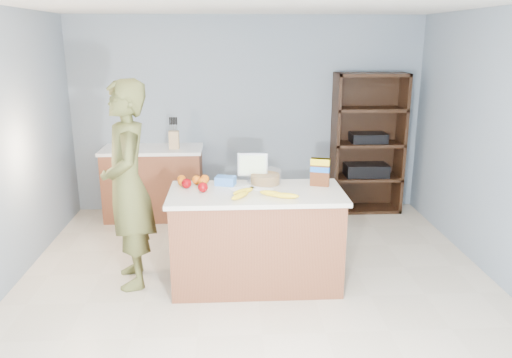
{
  "coord_description": "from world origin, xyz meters",
  "views": [
    {
      "loc": [
        -0.23,
        -3.94,
        2.21
      ],
      "look_at": [
        0.0,
        0.35,
        1.0
      ],
      "focal_mm": 35.0,
      "sensor_mm": 36.0,
      "label": 1
    }
  ],
  "objects_px": {
    "counter_peninsula": "(256,242)",
    "person": "(128,186)",
    "shelving_unit": "(367,146)",
    "cereal_box": "(320,170)",
    "tv": "(253,166)"
  },
  "relations": [
    {
      "from": "tv",
      "to": "counter_peninsula",
      "type": "bearing_deg",
      "value": -86.36
    },
    {
      "from": "person",
      "to": "cereal_box",
      "type": "height_order",
      "value": "person"
    },
    {
      "from": "counter_peninsula",
      "to": "tv",
      "type": "bearing_deg",
      "value": 93.64
    },
    {
      "from": "shelving_unit",
      "to": "tv",
      "type": "bearing_deg",
      "value": -131.9
    },
    {
      "from": "counter_peninsula",
      "to": "person",
      "type": "distance_m",
      "value": 1.27
    },
    {
      "from": "counter_peninsula",
      "to": "person",
      "type": "relative_size",
      "value": 0.83
    },
    {
      "from": "cereal_box",
      "to": "shelving_unit",
      "type": "bearing_deg",
      "value": 63.36
    },
    {
      "from": "counter_peninsula",
      "to": "shelving_unit",
      "type": "relative_size",
      "value": 0.87
    },
    {
      "from": "shelving_unit",
      "to": "counter_peninsula",
      "type": "bearing_deg",
      "value": -127.11
    },
    {
      "from": "person",
      "to": "shelving_unit",
      "type": "bearing_deg",
      "value": 110.85
    },
    {
      "from": "cereal_box",
      "to": "person",
      "type": "bearing_deg",
      "value": -178.53
    },
    {
      "from": "person",
      "to": "tv",
      "type": "xyz_separation_m",
      "value": [
        1.13,
        0.2,
        0.12
      ]
    },
    {
      "from": "person",
      "to": "tv",
      "type": "distance_m",
      "value": 1.15
    },
    {
      "from": "shelving_unit",
      "to": "person",
      "type": "xyz_separation_m",
      "value": [
        -2.7,
        -1.95,
        0.08
      ]
    },
    {
      "from": "person",
      "to": "cereal_box",
      "type": "relative_size",
      "value": 7.26
    }
  ]
}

